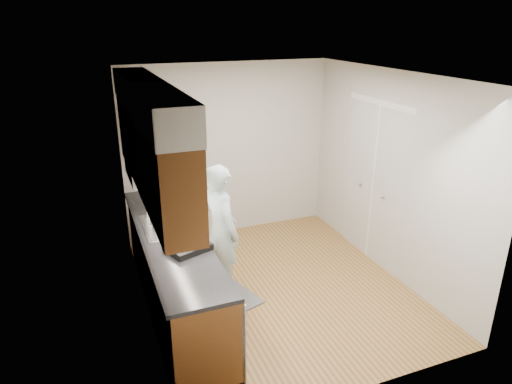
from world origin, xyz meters
TOP-DOWN VIEW (x-y plane):
  - floor at (0.00, 0.00)m, footprint 3.50×3.50m
  - ceiling at (0.00, 0.00)m, footprint 3.50×3.50m
  - wall_left at (-1.50, 0.00)m, footprint 0.02×3.50m
  - wall_right at (1.50, 0.00)m, footprint 0.02×3.50m
  - wall_back at (0.00, 1.75)m, footprint 3.00×0.02m
  - counter at (-1.20, -0.00)m, footprint 0.64×2.80m
  - upper_cabinets at (-1.33, 0.05)m, footprint 0.47×2.80m
  - closet_door at (1.49, 0.30)m, footprint 0.02×1.22m
  - floor_mat at (-0.63, 0.12)m, footprint 0.80×1.04m
  - person at (-0.63, 0.12)m, footprint 0.57×0.72m
  - soap_bottle_a at (-1.26, 0.62)m, footprint 0.13×0.13m
  - soap_bottle_b at (-1.10, 0.92)m, footprint 0.12×0.12m
  - soap_bottle_c at (-1.10, 1.00)m, footprint 0.17×0.17m
  - soda_can at (-1.10, 0.55)m, footprint 0.08×0.08m
  - dish_rack at (-1.13, -0.41)m, footprint 0.47×0.44m

SIDE VIEW (x-z plane):
  - floor at x=0.00m, z-range 0.00..0.00m
  - floor_mat at x=-0.63m, z-range 0.00..0.02m
  - counter at x=-1.20m, z-range -0.16..1.14m
  - person at x=-0.63m, z-range 0.02..1.81m
  - dish_rack at x=-1.13m, z-range 0.94..1.00m
  - soda_can at x=-1.10m, z-range 0.94..1.06m
  - closet_door at x=1.49m, z-range 0.00..2.05m
  - soap_bottle_c at x=-1.10m, z-range 0.94..1.11m
  - soap_bottle_b at x=-1.10m, z-range 0.94..1.13m
  - soap_bottle_a at x=-1.26m, z-range 0.94..1.24m
  - wall_left at x=-1.50m, z-range 0.00..2.50m
  - wall_right at x=1.50m, z-range 0.00..2.50m
  - wall_back at x=0.00m, z-range 0.00..2.50m
  - upper_cabinets at x=-1.33m, z-range 1.34..2.55m
  - ceiling at x=0.00m, z-range 2.50..2.50m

